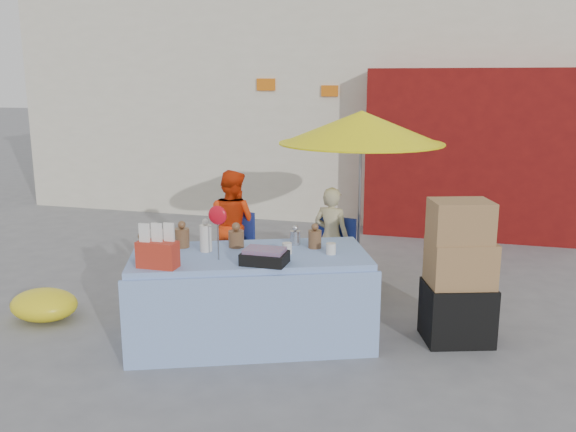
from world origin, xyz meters
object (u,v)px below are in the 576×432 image
(chair_right, at_px, (329,270))
(umbrella, at_px, (361,128))
(box_stack, at_px, (459,277))
(vendor_orange, at_px, (232,225))
(chair_left, at_px, (229,261))
(market_table, at_px, (249,296))
(vendor_beige, at_px, (331,238))

(chair_right, xyz_separation_m, umbrella, (0.30, 0.28, 1.64))
(box_stack, bearing_deg, umbrella, 130.85)
(chair_right, bearing_deg, vendor_orange, -171.67)
(chair_left, distance_m, umbrella, 2.27)
(chair_left, height_order, umbrella, umbrella)
(market_table, bearing_deg, vendor_orange, 93.36)
(vendor_orange, xyz_separation_m, box_stack, (2.71, -1.19, -0.05))
(vendor_orange, bearing_deg, chair_right, -171.67)
(market_table, relative_size, box_stack, 1.81)
(chair_left, relative_size, vendor_orange, 0.62)
(chair_right, height_order, vendor_beige, vendor_beige)
(chair_left, xyz_separation_m, box_stack, (2.70, -1.05, 0.37))
(vendor_orange, height_order, box_stack, vendor_orange)
(umbrella, xyz_separation_m, box_stack, (1.16, -1.34, -1.26))
(box_stack, bearing_deg, market_table, -164.80)
(vendor_beige, distance_m, box_stack, 1.88)
(chair_left, height_order, vendor_beige, vendor_beige)
(umbrella, bearing_deg, vendor_beige, -153.43)
(market_table, relative_size, vendor_beige, 2.03)
(umbrella, bearing_deg, box_stack, -49.15)
(vendor_beige, relative_size, box_stack, 0.89)
(chair_left, xyz_separation_m, vendor_beige, (1.25, 0.13, 0.35))
(chair_right, bearing_deg, umbrella, 58.34)
(vendor_orange, relative_size, vendor_beige, 1.12)
(vendor_beige, bearing_deg, market_table, 90.11)
(chair_left, bearing_deg, market_table, -48.24)
(vendor_beige, bearing_deg, vendor_orange, 14.46)
(vendor_beige, relative_size, umbrella, 0.58)
(vendor_beige, bearing_deg, chair_left, 20.63)
(vendor_orange, relative_size, box_stack, 1.00)
(market_table, height_order, umbrella, umbrella)
(market_table, height_order, vendor_orange, vendor_orange)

